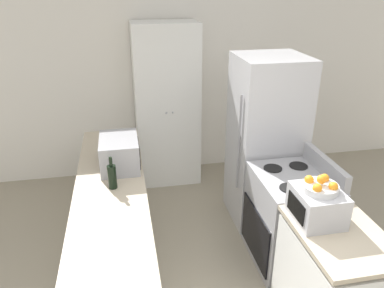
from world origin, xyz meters
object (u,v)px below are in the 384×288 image
microwave (120,153)px  toaster_oven (317,205)px  fruit_bowl (320,186)px  wine_bottle (112,176)px  stove (289,219)px  refrigerator (265,142)px  pantry_cabinet (167,106)px

microwave → toaster_oven: microwave is taller
fruit_bowl → wine_bottle: bearing=152.9°
stove → refrigerator: size_ratio=0.58×
pantry_cabinet → stove: pantry_cabinet is taller
refrigerator → toaster_oven: refrigerator is taller
stove → microwave: 1.71m
refrigerator → microwave: bearing=-170.4°
refrigerator → wine_bottle: bearing=-158.0°
stove → wine_bottle: 1.69m
microwave → fruit_bowl: (1.39, -1.14, 0.14)m
fruit_bowl → refrigerator: bearing=83.8°
fruit_bowl → pantry_cabinet: bearing=107.3°
microwave → wine_bottle: wine_bottle is taller
refrigerator → fruit_bowl: refrigerator is taller
wine_bottle → toaster_oven: bearing=-27.1°
stove → refrigerator: bearing=88.2°
stove → toaster_oven: bearing=-101.8°
pantry_cabinet → wine_bottle: size_ratio=7.24×
pantry_cabinet → refrigerator: size_ratio=1.12×
microwave → toaster_oven: 1.79m
stove → fruit_bowl: 0.97m
pantry_cabinet → refrigerator: pantry_cabinet is taller
toaster_oven → fruit_bowl: size_ratio=1.42×
stove → microwave: microwave is taller
pantry_cabinet → fruit_bowl: size_ratio=8.12×
pantry_cabinet → stove: (0.90, -1.86, -0.57)m
stove → microwave: bearing=161.5°
pantry_cabinet → microwave: 1.49m
stove → fruit_bowl: (-0.13, -0.63, 0.73)m
stove → fruit_bowl: size_ratio=4.20×
refrigerator → toaster_oven: (-0.16, -1.40, 0.11)m
pantry_cabinet → toaster_oven: pantry_cabinet is taller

